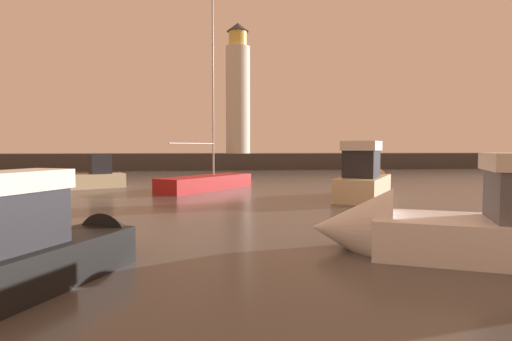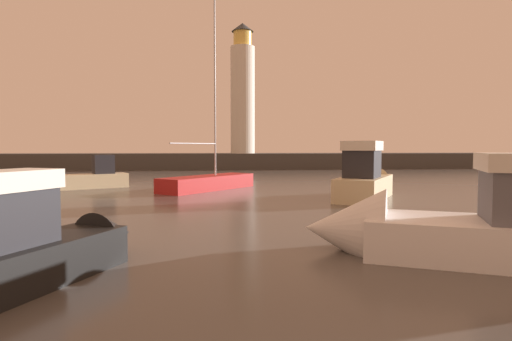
{
  "view_description": "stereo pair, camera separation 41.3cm",
  "coord_description": "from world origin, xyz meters",
  "views": [
    {
      "loc": [
        -2.58,
        -2.4,
        2.89
      ],
      "look_at": [
        0.28,
        19.6,
        1.66
      ],
      "focal_mm": 29.16,
      "sensor_mm": 36.0,
      "label": 1
    },
    {
      "loc": [
        -2.17,
        -2.44,
        2.89
      ],
      "look_at": [
        0.28,
        19.6,
        1.66
      ],
      "focal_mm": 29.16,
      "sensor_mm": 36.0,
      "label": 2
    }
  ],
  "objects": [
    {
      "name": "motorboat_1",
      "position": [
        4.08,
        7.62,
        0.86
      ],
      "size": [
        8.43,
        5.72,
        3.38
      ],
      "color": "white",
      "rests_on": "ground_plane"
    },
    {
      "name": "ground_plane",
      "position": [
        0.0,
        27.11,
        0.0
      ],
      "size": [
        220.0,
        220.0,
        0.0
      ],
      "primitive_type": "plane",
      "color": "#4C4742"
    },
    {
      "name": "motorboat_2",
      "position": [
        6.86,
        20.57,
        1.04
      ],
      "size": [
        5.79,
        7.36,
        3.58
      ],
      "color": "beige",
      "rests_on": "ground_plane"
    },
    {
      "name": "lighthouse",
      "position": [
        2.31,
        54.23,
        10.4
      ],
      "size": [
        3.28,
        3.28,
        17.52
      ],
      "color": "silver",
      "rests_on": "breakwater"
    },
    {
      "name": "motorboat_3",
      "position": [
        -5.75,
        6.97,
        0.76
      ],
      "size": [
        3.94,
        5.92,
        2.68
      ],
      "color": "black",
      "rests_on": "ground_plane"
    },
    {
      "name": "breakwater",
      "position": [
        0.0,
        54.23,
        1.05
      ],
      "size": [
        90.4,
        6.7,
        2.1
      ],
      "primitive_type": "cube",
      "color": "#423F3D",
      "rests_on": "ground_plane"
    },
    {
      "name": "motorboat_4",
      "position": [
        -11.01,
        27.92,
        0.72
      ],
      "size": [
        5.94,
        3.97,
        2.54
      ],
      "color": "beige",
      "rests_on": "ground_plane"
    },
    {
      "name": "sailboat_moored",
      "position": [
        -2.3,
        26.13,
        0.56
      ],
      "size": [
        6.72,
        7.27,
        13.16
      ],
      "color": "#B21E1E",
      "rests_on": "ground_plane"
    }
  ]
}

